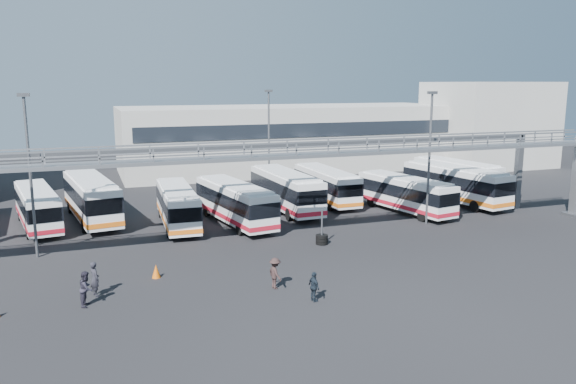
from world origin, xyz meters
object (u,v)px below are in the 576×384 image
object	(u,v)px
light_pole_left	(30,167)
light_pole_back	(269,137)
bus_3	(177,204)
pedestrian_a	(95,279)
bus_2	(91,197)
tire_stack	(322,239)
light_pole_mid	(430,151)
bus_8	(455,183)
bus_9	(456,174)
bus_6	(326,184)
pedestrian_b	(86,288)
bus_5	(286,189)
bus_1	(37,206)
pedestrian_d	(314,287)
pedestrian_c	(275,273)
cone_right	(156,271)
bus_7	(405,193)
bus_4	(235,201)

from	to	relation	value
light_pole_left	light_pole_back	world-z (taller)	same
bus_3	pedestrian_a	bearing A→B (deg)	-113.13
bus_2	tire_stack	distance (m)	19.22
light_pole_mid	bus_8	world-z (taller)	light_pole_mid
bus_3	bus_9	bearing A→B (deg)	11.76
bus_6	pedestrian_b	xyz separation A→B (m)	(-20.99, -18.39, -0.85)
light_pole_mid	pedestrian_b	bearing A→B (deg)	-161.52
bus_5	pedestrian_a	distance (m)	22.14
light_pole_mid	bus_1	size ratio (longest dim) A/B	0.99
bus_6	bus_9	xyz separation A→B (m)	(14.70, 0.60, 0.01)
bus_1	pedestrian_b	xyz separation A→B (m)	(3.26, -17.48, -0.81)
bus_9	bus_3	bearing A→B (deg)	-179.12
pedestrian_a	tire_stack	world-z (taller)	tire_stack
light_pole_back	light_pole_left	bearing A→B (deg)	-145.01
light_pole_mid	pedestrian_d	world-z (taller)	light_pole_mid
bus_5	pedestrian_c	bearing A→B (deg)	-113.74
bus_5	cone_right	bearing A→B (deg)	-135.15
bus_1	bus_2	size ratio (longest dim) A/B	0.88
bus_8	bus_9	xyz separation A→B (m)	(3.79, 4.91, -0.16)
cone_right	light_pole_back	bearing A→B (deg)	56.71
bus_2	bus_3	size ratio (longest dim) A/B	1.15
light_pole_back	pedestrian_d	distance (m)	27.97
bus_7	bus_9	bearing A→B (deg)	23.06
light_pole_left	bus_6	distance (m)	25.79
bus_4	bus_9	xyz separation A→B (m)	(24.61, 5.49, -0.04)
bus_6	bus_8	distance (m)	11.73
light_pole_back	pedestrian_a	world-z (taller)	light_pole_back
light_pole_mid	bus_3	world-z (taller)	light_pole_mid
pedestrian_c	cone_right	size ratio (longest dim) A/B	2.20
bus_1	bus_6	world-z (taller)	bus_6
bus_7	bus_1	bearing A→B (deg)	159.75
light_pole_mid	pedestrian_a	size ratio (longest dim) A/B	5.59
bus_3	bus_5	bearing A→B (deg)	15.46
pedestrian_b	pedestrian_d	size ratio (longest dim) A/B	1.14
bus_9	pedestrian_b	world-z (taller)	bus_9
bus_2	bus_6	xyz separation A→B (m)	(20.36, 0.00, -0.20)
cone_right	pedestrian_c	bearing A→B (deg)	-34.12
bus_4	bus_8	world-z (taller)	bus_8
light_pole_left	pedestrian_b	xyz separation A→B (m)	(2.85, -9.40, -4.85)
pedestrian_a	tire_stack	size ratio (longest dim) A/B	0.77
light_pole_left	bus_7	distance (m)	28.93
bus_4	bus_8	size ratio (longest dim) A/B	0.94
bus_1	bus_2	world-z (taller)	bus_2
bus_8	pedestrian_c	size ratio (longest dim) A/B	6.80
bus_2	tire_stack	bearing A→B (deg)	-49.17
bus_6	cone_right	bearing A→B (deg)	-138.16
cone_right	light_pole_mid	bearing A→B (deg)	14.30
bus_7	pedestrian_d	distance (m)	21.72
bus_3	bus_5	distance (m)	9.87
pedestrian_a	pedestrian_b	bearing A→B (deg)	138.77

